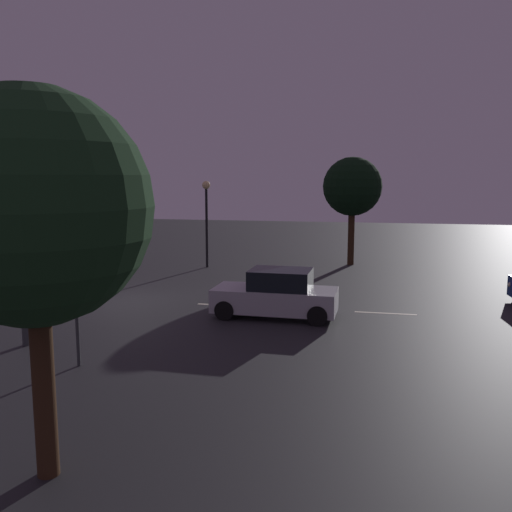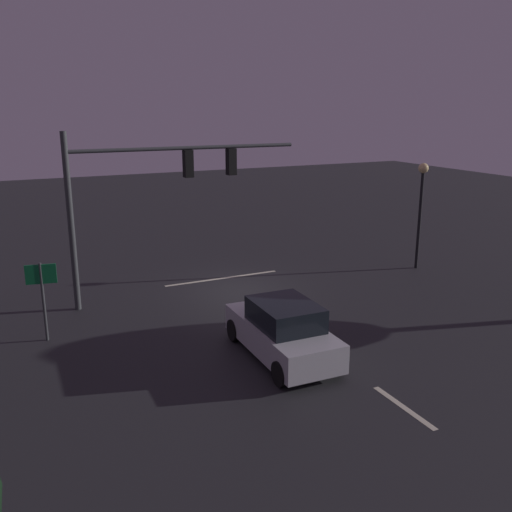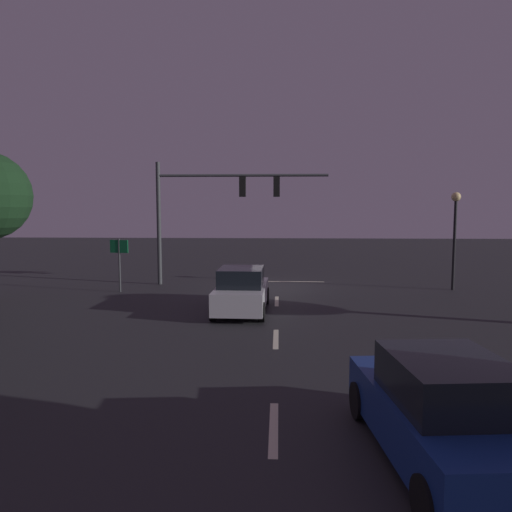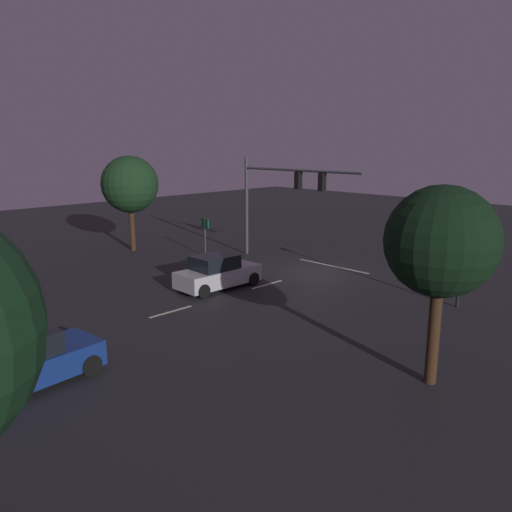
% 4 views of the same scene
% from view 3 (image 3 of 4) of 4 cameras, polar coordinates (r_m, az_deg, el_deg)
% --- Properties ---
extents(ground_plane, '(80.00, 80.00, 0.00)m').
position_cam_3_polar(ground_plane, '(24.71, 2.47, -3.53)').
color(ground_plane, '#232326').
extents(traffic_signal_assembly, '(8.70, 0.47, 6.24)m').
position_cam_3_polar(traffic_signal_assembly, '(25.02, -4.83, 6.59)').
color(traffic_signal_assembly, '#383A3D').
rests_on(traffic_signal_assembly, ground_plane).
extents(lane_dash_far, '(0.16, 2.20, 0.01)m').
position_cam_3_polar(lane_dash_far, '(20.76, 2.43, -5.27)').
color(lane_dash_far, beige).
rests_on(lane_dash_far, ground_plane).
extents(lane_dash_mid, '(0.16, 2.20, 0.01)m').
position_cam_3_polar(lane_dash_mid, '(14.91, 2.32, -9.59)').
color(lane_dash_mid, beige).
rests_on(lane_dash_mid, ground_plane).
extents(lane_dash_near, '(0.16, 2.20, 0.01)m').
position_cam_3_polar(lane_dash_near, '(9.26, 2.07, -19.34)').
color(lane_dash_near, beige).
rests_on(lane_dash_near, ground_plane).
extents(stop_bar, '(5.00, 0.16, 0.01)m').
position_cam_3_polar(stop_bar, '(26.28, 2.49, -2.98)').
color(stop_bar, beige).
rests_on(stop_bar, ground_plane).
extents(car_approaching, '(1.98, 4.40, 1.70)m').
position_cam_3_polar(car_approaching, '(18.49, -1.67, -4.11)').
color(car_approaching, '#B7B7BC').
rests_on(car_approaching, ground_plane).
extents(car_distant, '(2.27, 4.50, 1.70)m').
position_cam_3_polar(car_distant, '(8.34, 20.86, -16.66)').
color(car_distant, navy).
rests_on(car_distant, ground_plane).
extents(street_lamp_left_kerb, '(0.44, 0.44, 4.67)m').
position_cam_3_polar(street_lamp_left_kerb, '(25.15, 22.17, 3.79)').
color(street_lamp_left_kerb, black).
rests_on(street_lamp_left_kerb, ground_plane).
extents(route_sign, '(0.89, 0.23, 2.49)m').
position_cam_3_polar(route_sign, '(23.65, -15.63, 0.25)').
color(route_sign, '#383A3D').
rests_on(route_sign, ground_plane).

